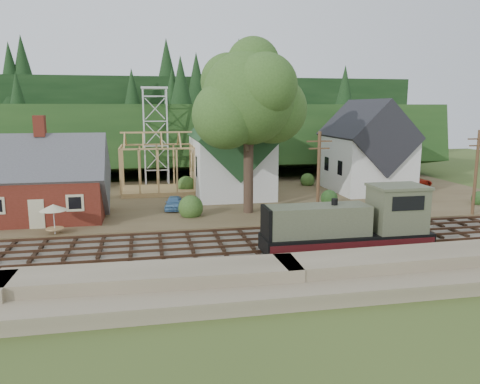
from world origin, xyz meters
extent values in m
plane|color=#384C1E|center=(0.00, 0.00, 0.00)|extent=(140.00, 140.00, 0.00)
cube|color=#7F7259|center=(0.00, -8.50, 0.00)|extent=(64.00, 5.00, 1.60)
cube|color=#726B5B|center=(0.00, 0.00, 0.08)|extent=(64.00, 11.00, 0.16)
cube|color=brown|center=(0.00, 18.00, 0.15)|extent=(64.00, 26.00, 0.30)
cube|color=#1E3F19|center=(0.00, 42.00, 0.00)|extent=(70.00, 28.96, 12.74)
cube|color=black|center=(0.00, 58.00, 0.00)|extent=(80.00, 20.00, 12.00)
cube|color=#571F13|center=(-16.00, 11.00, 2.20)|extent=(10.00, 7.00, 3.80)
cube|color=#4C4C51|center=(-16.00, 11.00, 4.10)|extent=(10.80, 7.41, 7.41)
cube|color=#571F13|center=(-16.00, 11.00, 8.40)|extent=(0.90, 0.90, 1.80)
cube|color=beige|center=(-16.00, 7.48, 1.50)|extent=(1.20, 0.06, 2.40)
cube|color=silver|center=(2.00, 20.00, 3.50)|extent=(8.00, 12.00, 6.40)
cube|color=#1C3D1B|center=(2.00, 20.00, 6.70)|extent=(8.40, 12.96, 8.40)
cube|color=silver|center=(2.00, 14.00, 8.70)|extent=(2.40, 2.40, 4.00)
cone|color=#1C3D1B|center=(2.00, 14.00, 12.00)|extent=(5.37, 5.37, 2.60)
cube|color=silver|center=(18.00, 19.00, 3.50)|extent=(8.00, 10.00, 6.40)
cube|color=black|center=(18.00, 19.00, 6.70)|extent=(8.40, 10.80, 8.40)
cube|color=tan|center=(-6.00, 22.00, 0.55)|extent=(8.00, 6.00, 0.50)
cube|color=tan|center=(-6.00, 22.00, 7.20)|extent=(8.00, 0.18, 0.18)
cube|color=silver|center=(-7.40, 26.60, 6.30)|extent=(0.18, 0.18, 12.00)
cube|color=silver|center=(-4.60, 26.60, 6.30)|extent=(0.18, 0.18, 12.00)
cube|color=silver|center=(-7.40, 29.40, 6.30)|extent=(0.18, 0.18, 12.00)
cube|color=silver|center=(-4.60, 29.40, 6.30)|extent=(0.18, 0.18, 12.00)
cube|color=silver|center=(-6.00, 28.00, 12.30)|extent=(3.20, 3.20, 0.25)
cylinder|color=#38281E|center=(2.00, 10.00, 4.30)|extent=(0.90, 0.90, 8.00)
sphere|color=#355520|center=(2.00, 10.00, 10.80)|extent=(8.40, 8.40, 8.40)
sphere|color=#355520|center=(4.50, 11.00, 9.80)|extent=(6.40, 6.40, 6.40)
sphere|color=#355520|center=(-0.20, 9.20, 9.30)|extent=(6.00, 6.00, 6.00)
cylinder|color=#4C331E|center=(7.00, 5.20, 4.00)|extent=(0.28, 0.28, 8.00)
cube|color=#4C331E|center=(7.00, 5.20, 7.20)|extent=(2.20, 0.12, 0.12)
cube|color=#4C331E|center=(7.00, 5.20, 6.60)|extent=(1.80, 0.12, 0.12)
cylinder|color=#4C331E|center=(22.00, 5.20, 4.00)|extent=(0.28, 0.28, 8.00)
cube|color=#4C331E|center=(22.00, 5.20, 7.20)|extent=(2.20, 0.12, 0.12)
cube|color=#4C331E|center=(22.00, 5.20, 6.60)|extent=(1.80, 0.12, 0.12)
cube|color=black|center=(6.03, -3.00, 0.33)|extent=(11.47, 2.39, 0.33)
cube|color=black|center=(6.03, -3.00, 1.04)|extent=(11.47, 2.77, 1.05)
cube|color=#484B36|center=(3.93, -3.00, 2.56)|extent=(6.88, 2.20, 2.01)
cube|color=#484B36|center=(9.66, -3.00, 3.09)|extent=(3.44, 2.68, 3.06)
cube|color=#484B36|center=(9.66, -3.00, 4.67)|extent=(3.63, 2.87, 0.19)
cube|color=black|center=(9.66, -4.36, 3.76)|extent=(2.29, 0.06, 0.96)
cube|color=#3C0D0F|center=(6.03, -4.40, 1.04)|extent=(11.47, 0.04, 0.67)
cube|color=#3C0D0F|center=(6.03, -1.60, 1.04)|extent=(11.47, 0.04, 0.67)
cylinder|color=black|center=(5.08, -3.00, 3.66)|extent=(0.42, 0.42, 0.67)
imported|color=#629CD2|center=(-4.76, 12.73, 0.93)|extent=(2.06, 3.87, 1.25)
imported|color=#B51D0E|center=(25.06, 20.10, 0.95)|extent=(4.77, 2.43, 1.29)
cylinder|color=silver|center=(-14.31, 5.50, 1.35)|extent=(0.10, 0.10, 2.11)
cylinder|color=tan|center=(-14.31, 5.50, 0.73)|extent=(1.34, 1.34, 0.08)
cone|color=beige|center=(-14.31, 5.50, 2.41)|extent=(2.11, 2.11, 0.48)
camera|label=1|loc=(-7.01, -31.69, 9.99)|focal=35.00mm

